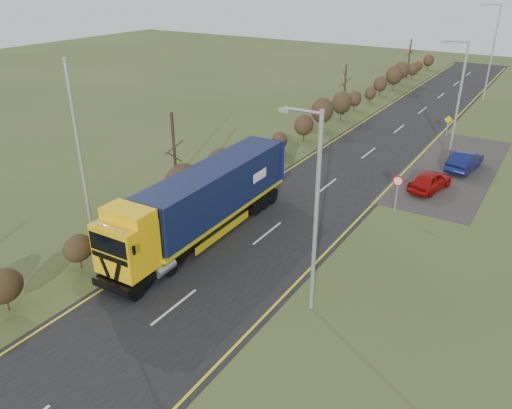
{
  "coord_description": "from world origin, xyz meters",
  "views": [
    {
      "loc": [
        12.57,
        -17.31,
        13.48
      ],
      "look_at": [
        0.02,
        2.76,
        2.31
      ],
      "focal_mm": 35.0,
      "sensor_mm": 36.0,
      "label": 1
    }
  ],
  "objects_px": {
    "lorry": "(203,200)",
    "car_blue_sedan": "(465,161)",
    "car_red_hatchback": "(430,181)",
    "streetlight_near": "(314,207)",
    "speed_sign": "(397,187)"
  },
  "relations": [
    {
      "from": "car_red_hatchback",
      "to": "car_blue_sedan",
      "type": "xyz_separation_m",
      "value": [
        1.19,
        5.14,
        0.03
      ]
    },
    {
      "from": "car_red_hatchback",
      "to": "streetlight_near",
      "type": "xyz_separation_m",
      "value": [
        -1.08,
        -15.94,
        4.21
      ]
    },
    {
      "from": "car_blue_sedan",
      "to": "speed_sign",
      "type": "distance_m",
      "value": 10.09
    },
    {
      "from": "car_red_hatchback",
      "to": "lorry",
      "type": "bearing_deg",
      "value": 68.78
    },
    {
      "from": "lorry",
      "to": "car_blue_sedan",
      "type": "bearing_deg",
      "value": 59.64
    },
    {
      "from": "streetlight_near",
      "to": "car_red_hatchback",
      "type": "bearing_deg",
      "value": 86.13
    },
    {
      "from": "car_red_hatchback",
      "to": "car_blue_sedan",
      "type": "height_order",
      "value": "car_blue_sedan"
    },
    {
      "from": "car_red_hatchback",
      "to": "car_blue_sedan",
      "type": "relative_size",
      "value": 0.92
    },
    {
      "from": "speed_sign",
      "to": "lorry",
      "type": "bearing_deg",
      "value": -133.31
    },
    {
      "from": "lorry",
      "to": "streetlight_near",
      "type": "height_order",
      "value": "streetlight_near"
    },
    {
      "from": "lorry",
      "to": "car_red_hatchback",
      "type": "bearing_deg",
      "value": 54.46
    },
    {
      "from": "car_red_hatchback",
      "to": "streetlight_near",
      "type": "relative_size",
      "value": 0.44
    },
    {
      "from": "car_blue_sedan",
      "to": "lorry",
      "type": "bearing_deg",
      "value": 68.85
    },
    {
      "from": "car_blue_sedan",
      "to": "streetlight_near",
      "type": "relative_size",
      "value": 0.48
    },
    {
      "from": "streetlight_near",
      "to": "speed_sign",
      "type": "xyz_separation_m",
      "value": [
        0.2,
        11.26,
        -3.15
      ]
    }
  ]
}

